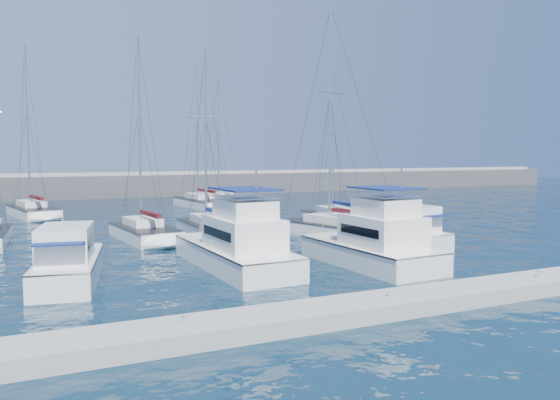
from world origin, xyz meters
name	(u,v)px	position (x,y,z in m)	size (l,w,h in m)	color
ground	(271,261)	(0.00, 0.00, 0.00)	(220.00, 220.00, 0.00)	black
breakwater	(122,189)	(0.00, 52.00, 1.05)	(160.00, 6.00, 4.45)	#424244
dock	(390,304)	(0.00, -11.00, 0.30)	(40.00, 2.20, 0.60)	gray
dock_cleat_near_port	(183,320)	(-8.00, -11.00, 0.72)	(0.16, 0.16, 0.25)	silver
dock_cleat_centre	(390,293)	(0.00, -11.00, 0.72)	(0.16, 0.16, 0.25)	silver
dock_cleat_near_stbd	(539,274)	(8.00, -11.00, 0.72)	(0.16, 0.16, 0.25)	silver
motor_yacht_port_outer	(68,264)	(-10.74, -1.05, 0.94)	(3.92, 7.75, 3.20)	white
motor_yacht_port_inner	(238,248)	(-2.48, -1.23, 1.13)	(3.79, 10.19, 4.69)	white
motor_yacht_stbd_inner	(375,245)	(4.43, -3.65, 1.13)	(4.09, 8.76, 4.69)	white
motor_yacht_stbd_outer	(408,234)	(9.37, -0.22, 0.94)	(3.49, 5.84, 3.20)	white
sailboat_mid_b	(145,233)	(-4.95, 10.60, 0.53)	(3.96, 7.96, 14.53)	white
sailboat_mid_c	(209,229)	(-0.26, 10.53, 0.52)	(3.00, 7.73, 13.95)	white
sailboat_mid_d	(338,230)	(8.04, 6.05, 0.53)	(5.72, 10.10, 16.78)	white
sailboat_mid_e	(337,220)	(11.26, 11.65, 0.50)	(3.65, 8.57, 13.32)	white
sailboat_back_a	(33,211)	(-11.86, 29.45, 0.54)	(4.93, 9.61, 16.66)	white
sailboat_back_b	(201,203)	(5.58, 31.98, 0.53)	(4.21, 9.67, 16.27)	white
sailboat_back_c	(222,201)	(8.28, 32.65, 0.54)	(4.29, 7.81, 15.12)	white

